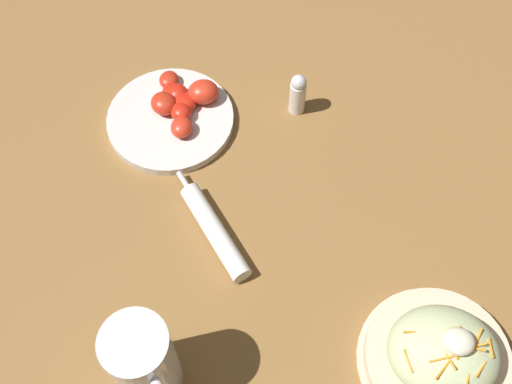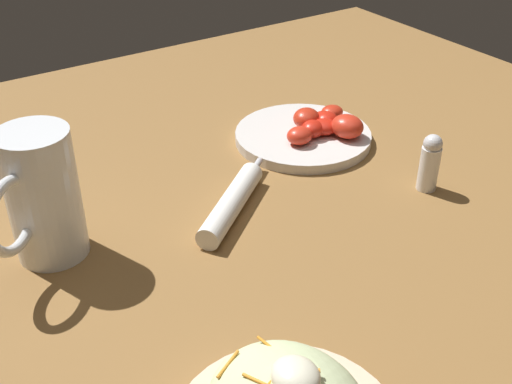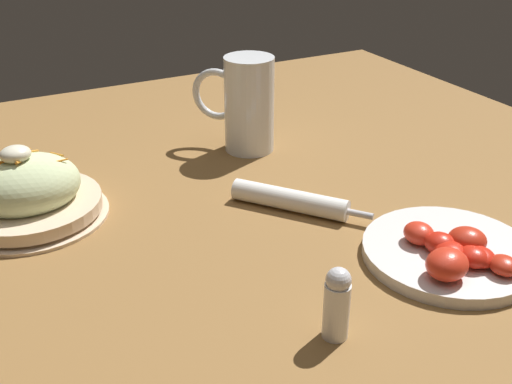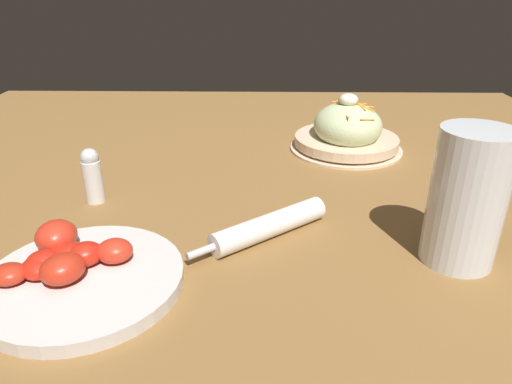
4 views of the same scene
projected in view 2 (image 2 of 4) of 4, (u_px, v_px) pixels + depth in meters
name	position (u px, v px, depth m)	size (l,w,h in m)	color
ground_plane	(301.00, 240.00, 0.79)	(1.43, 1.43, 0.00)	olive
beer_mug	(43.00, 204.00, 0.73)	(0.12, 0.12, 0.16)	white
napkin_roll	(232.00, 203.00, 0.84)	(0.14, 0.17, 0.03)	white
tomato_plate	(310.00, 132.00, 1.01)	(0.21, 0.21, 0.05)	silver
salt_shaker	(429.00, 162.00, 0.87)	(0.03, 0.03, 0.08)	white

